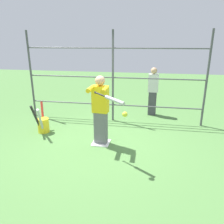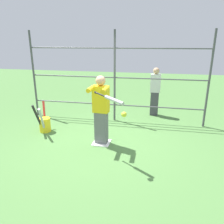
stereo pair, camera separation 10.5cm
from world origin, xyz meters
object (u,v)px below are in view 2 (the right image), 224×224
at_px(bystander_behind_fence, 155,91).
at_px(baseball_bat_swinging, 111,99).
at_px(softball_in_flight, 124,114).
at_px(bat_bucket, 44,123).
at_px(batter, 101,108).

bearing_deg(bystander_behind_fence, baseball_bat_swinging, 75.82).
xyz_separation_m(baseball_bat_swinging, softball_in_flight, (-0.28, 0.28, -0.19)).
relative_size(bat_bucket, bystander_behind_fence, 0.52).
bearing_deg(baseball_bat_swinging, batter, -60.49).
xyz_separation_m(batter, bat_bucket, (1.65, -0.37, -0.63)).
xyz_separation_m(baseball_bat_swinging, bystander_behind_fence, (-0.77, -3.05, -0.48)).
bearing_deg(softball_in_flight, baseball_bat_swinging, -44.85).
distance_m(batter, baseball_bat_swinging, 0.89).
height_order(baseball_bat_swinging, softball_in_flight, baseball_bat_swinging).
relative_size(batter, baseball_bat_swinging, 2.34).
distance_m(batter, bat_bucket, 1.80).
bearing_deg(batter, bystander_behind_fence, -116.14).
relative_size(baseball_bat_swinging, bat_bucket, 0.86).
bearing_deg(batter, baseball_bat_swinging, 119.51).
height_order(softball_in_flight, bat_bucket, softball_in_flight).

